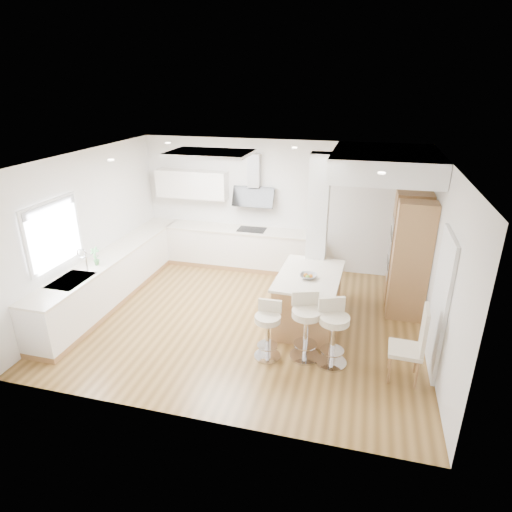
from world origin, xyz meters
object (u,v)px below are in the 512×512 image
(bar_stool_b, at_px, (306,323))
(dining_chair, at_px, (414,342))
(bar_stool_a, at_px, (268,327))
(bar_stool_c, at_px, (333,330))
(peninsula, at_px, (308,299))

(bar_stool_b, height_order, dining_chair, dining_chair)
(bar_stool_a, height_order, bar_stool_c, bar_stool_c)
(bar_stool_b, relative_size, bar_stool_c, 1.02)
(bar_stool_b, xyz_separation_m, dining_chair, (1.51, -0.17, 0.03))
(bar_stool_a, bearing_deg, bar_stool_c, 3.97)
(bar_stool_c, bearing_deg, peninsula, 93.21)
(peninsula, bearing_deg, bar_stool_a, -110.00)
(peninsula, bearing_deg, bar_stool_c, -61.89)
(peninsula, distance_m, dining_chair, 1.97)
(bar_stool_c, bearing_deg, bar_stool_a, 161.96)
(bar_stool_c, xyz_separation_m, dining_chair, (1.10, -0.11, 0.04))
(bar_stool_c, bearing_deg, dining_chair, -28.64)
(dining_chair, bearing_deg, peninsula, 147.12)
(bar_stool_b, xyz_separation_m, bar_stool_c, (0.41, -0.06, -0.01))
(bar_stool_c, distance_m, dining_chair, 1.11)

